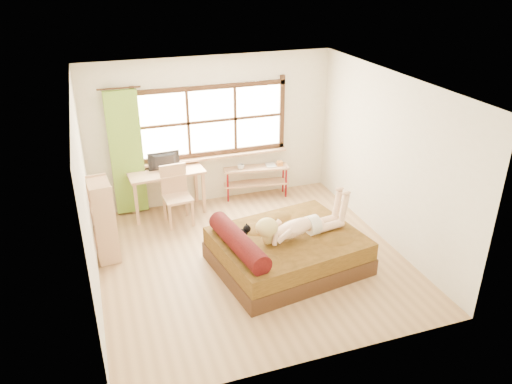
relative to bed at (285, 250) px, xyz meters
name	(u,v)px	position (x,y,z in m)	size (l,w,h in m)	color
floor	(252,259)	(-0.40, 0.35, -0.28)	(4.50, 4.50, 0.00)	#9E754C
ceiling	(251,84)	(-0.40, 0.35, 2.42)	(4.50, 4.50, 0.00)	white
wall_back	(212,131)	(-0.40, 2.60, 1.07)	(4.50, 4.50, 0.00)	silver
wall_front	(319,262)	(-0.40, -1.90, 1.07)	(4.50, 4.50, 0.00)	silver
wall_left	(86,201)	(-2.65, 0.35, 1.07)	(4.50, 4.50, 0.00)	silver
wall_right	(388,160)	(1.85, 0.35, 1.07)	(4.50, 4.50, 0.00)	silver
window	(212,123)	(-0.40, 2.57, 1.23)	(2.80, 0.16, 1.46)	#FFEDBF
curtain	(127,154)	(-1.95, 2.48, 0.87)	(0.55, 0.10, 2.20)	#5C8F27
bed	(285,250)	(0.00, 0.00, 0.00)	(2.30, 1.96, 0.79)	black
woman	(300,217)	(0.20, -0.04, 0.55)	(1.45, 0.41, 0.62)	beige
kitten	(239,233)	(-0.67, 0.11, 0.36)	(0.31, 0.12, 0.25)	black
desk	(166,177)	(-1.33, 2.30, 0.43)	(1.35, 0.69, 0.82)	tan
monitor	(165,161)	(-1.33, 2.35, 0.70)	(0.56, 0.07, 0.32)	black
chair	(176,191)	(-1.24, 1.94, 0.29)	(0.49, 0.49, 1.02)	tan
pipe_shelf	(257,175)	(0.39, 2.42, 0.17)	(1.26, 0.48, 0.69)	tan
cup	(241,167)	(0.08, 2.42, 0.38)	(0.12, 0.12, 0.10)	gray
book	(266,165)	(0.58, 2.42, 0.34)	(0.18, 0.24, 0.02)	gray
bookshelf	(103,220)	(-2.48, 1.14, 0.36)	(0.36, 0.58, 1.27)	tan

